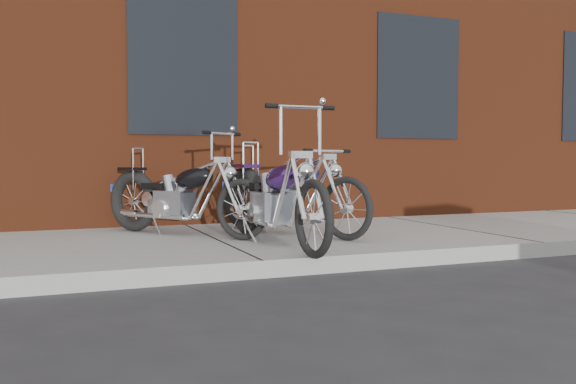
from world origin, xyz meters
name	(u,v)px	position (x,y,z in m)	size (l,w,h in m)	color
ground	(263,279)	(0.00, 0.00, 0.00)	(120.00, 120.00, 0.00)	#2C2C2E
sidewalk	(216,246)	(0.00, 1.50, 0.07)	(22.00, 3.00, 0.15)	gray
building_brick	(130,10)	(0.00, 8.00, 4.00)	(22.00, 10.00, 8.00)	#652913
chopper_purple	(274,202)	(0.41, 0.82, 0.57)	(0.57, 2.34, 1.31)	black
chopper_blue	(287,197)	(0.87, 1.66, 0.57)	(1.03, 2.16, 1.00)	black
chopper_third	(180,199)	(-0.27, 1.96, 0.55)	(1.42, 1.84, 1.13)	black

